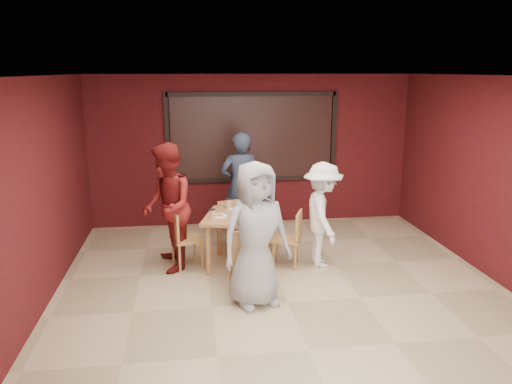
{
  "coord_description": "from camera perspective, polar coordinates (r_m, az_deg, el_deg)",
  "views": [
    {
      "loc": [
        -1.19,
        -5.7,
        2.87
      ],
      "look_at": [
        -0.23,
        1.29,
        1.14
      ],
      "focal_mm": 35.0,
      "sensor_mm": 36.0,
      "label": 1
    }
  ],
  "objects": [
    {
      "name": "chair_left",
      "position": [
        7.45,
        -8.46,
        -4.97
      ],
      "size": [
        0.53,
        0.53,
        0.87
      ],
      "color": "tan",
      "rests_on": "floor"
    },
    {
      "name": "chair_back",
      "position": [
        8.19,
        -2.87,
        -3.46
      ],
      "size": [
        0.47,
        0.47,
        0.79
      ],
      "color": "tan",
      "rests_on": "floor"
    },
    {
      "name": "dining_table",
      "position": [
        7.35,
        -1.81,
        -3.44
      ],
      "size": [
        1.23,
        1.23,
        0.94
      ],
      "color": "#B4884A",
      "rests_on": "floor"
    },
    {
      "name": "diner_front",
      "position": [
        6.12,
        -0.01,
        -4.89
      ],
      "size": [
        1.03,
        0.83,
        1.82
      ],
      "primitive_type": "imported",
      "rotation": [
        0.0,
        0.0,
        0.32
      ],
      "color": "#9A9A9A",
      "rests_on": "floor"
    },
    {
      "name": "diner_right",
      "position": [
        7.44,
        7.6,
        -2.6
      ],
      "size": [
        0.61,
        1.03,
        1.57
      ],
      "primitive_type": "imported",
      "rotation": [
        0.0,
        0.0,
        1.54
      ],
      "color": "white",
      "rests_on": "floor"
    },
    {
      "name": "chair_right",
      "position": [
        7.45,
        4.05,
        -4.98
      ],
      "size": [
        0.53,
        0.53,
        0.84
      ],
      "color": "tan",
      "rests_on": "floor"
    },
    {
      "name": "floor",
      "position": [
        6.49,
        3.64,
        -12.48
      ],
      "size": [
        7.0,
        7.0,
        0.0
      ],
      "primitive_type": "plane",
      "color": "#C3AF88",
      "rests_on": "ground"
    },
    {
      "name": "window_blinds",
      "position": [
        9.31,
        -0.43,
        6.26
      ],
      "size": [
        3.0,
        0.02,
        1.5
      ],
      "primitive_type": "cube",
      "color": "black"
    },
    {
      "name": "diner_left",
      "position": [
        7.32,
        -10.15,
        -1.76
      ],
      "size": [
        0.81,
        0.98,
        1.87
      ],
      "primitive_type": "imported",
      "rotation": [
        0.0,
        0.0,
        -1.46
      ],
      "color": "maroon",
      "rests_on": "floor"
    },
    {
      "name": "diner_back",
      "position": [
        8.55,
        -1.8,
        0.67
      ],
      "size": [
        0.71,
        0.5,
        1.86
      ],
      "primitive_type": "imported",
      "rotation": [
        0.0,
        0.0,
        3.22
      ],
      "color": "#2A344B",
      "rests_on": "floor"
    },
    {
      "name": "chair_front",
      "position": [
        6.64,
        -1.12,
        -7.23
      ],
      "size": [
        0.46,
        0.46,
        0.87
      ],
      "color": "tan",
      "rests_on": "floor"
    }
  ]
}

